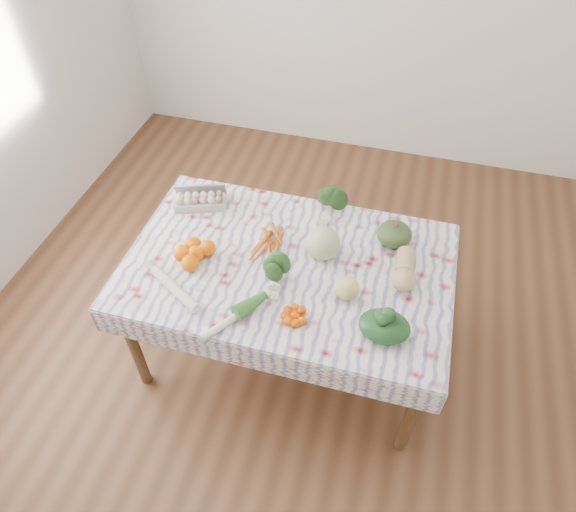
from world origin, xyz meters
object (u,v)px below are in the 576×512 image
object	(u,v)px
kabocha_squash	(394,234)
cabbage	(323,243)
butternut_squash	(405,269)
dining_table	(288,275)
egg_carton	(200,202)
grapefruit	(347,288)

from	to	relation	value
kabocha_squash	cabbage	world-z (taller)	cabbage
kabocha_squash	butternut_squash	xyz separation A→B (m)	(0.08, -0.23, -0.00)
dining_table	butternut_squash	size ratio (longest dim) A/B	6.28
butternut_squash	egg_carton	bearing A→B (deg)	166.80
grapefruit	butternut_squash	bearing A→B (deg)	38.27
egg_carton	dining_table	bearing A→B (deg)	-45.64
dining_table	grapefruit	size ratio (longest dim) A/B	13.70
dining_table	butternut_squash	distance (m)	0.60
dining_table	kabocha_squash	xyz separation A→B (m)	(0.50, 0.30, 0.14)
cabbage	butternut_squash	distance (m)	0.42
kabocha_squash	egg_carton	bearing A→B (deg)	-179.43
egg_carton	kabocha_squash	bearing A→B (deg)	-19.08
dining_table	cabbage	world-z (taller)	cabbage
cabbage	dining_table	bearing A→B (deg)	-145.83
egg_carton	cabbage	bearing A→B (deg)	-33.49
cabbage	butternut_squash	world-z (taller)	cabbage
kabocha_squash	grapefruit	bearing A→B (deg)	-111.50
grapefruit	cabbage	bearing A→B (deg)	126.44
dining_table	egg_carton	size ratio (longest dim) A/B	5.56
egg_carton	grapefruit	distance (m)	1.01
egg_carton	cabbage	size ratio (longest dim) A/B	1.64
dining_table	butternut_squash	xyz separation A→B (m)	(0.58, 0.07, 0.14)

